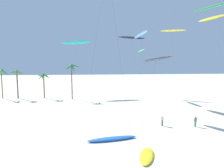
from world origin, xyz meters
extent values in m
cylinder|color=olive|center=(-27.81, 48.03, 3.87)|extent=(0.28, 0.28, 7.75)
cone|color=#33843D|center=(-26.77, 47.84, 6.97)|extent=(2.51, 1.01, 2.02)
cone|color=#33843D|center=(-27.44, 48.92, 6.85)|extent=(1.40, 2.34, 2.21)
cone|color=#33843D|center=(-27.33, 46.88, 7.33)|extent=(1.55, 2.68, 1.38)
cylinder|color=brown|center=(-23.71, 47.62, 3.75)|extent=(0.37, 0.37, 7.49)
cone|color=#33843D|center=(-22.84, 47.44, 7.08)|extent=(2.08, 0.94, 1.33)
cone|color=#33843D|center=(-23.30, 48.18, 6.81)|extent=(1.52, 1.77, 1.76)
cone|color=#33843D|center=(-23.91, 48.28, 6.81)|extent=(1.06, 1.87, 1.77)
cone|color=#33843D|center=(-24.31, 48.03, 6.85)|extent=(1.83, 1.51, 1.71)
cone|color=#33843D|center=(-24.50, 47.18, 7.12)|extent=(2.04, 1.46, 1.26)
cone|color=#33843D|center=(-23.85, 46.69, 7.21)|extent=(0.85, 2.09, 1.10)
cone|color=#33843D|center=(-22.99, 47.00, 7.26)|extent=(1.91, 1.74, 1.01)
cylinder|color=brown|center=(-16.74, 47.17, 3.21)|extent=(0.32, 0.32, 6.41)
cone|color=#287533|center=(-15.88, 47.29, 5.82)|extent=(2.11, 0.85, 1.65)
cone|color=#287533|center=(-16.27, 48.06, 6.12)|extent=(1.51, 2.19, 1.13)
cone|color=#287533|center=(-17.02, 48.03, 5.87)|extent=(1.18, 2.16, 1.56)
cone|color=#287533|center=(-17.71, 47.51, 6.17)|extent=(2.24, 1.24, 1.03)
cone|color=#287533|center=(-17.45, 46.82, 5.71)|extent=(1.99, 1.36, 1.82)
cone|color=#287533|center=(-16.81, 46.36, 5.74)|extent=(0.73, 2.02, 1.78)
cone|color=#287533|center=(-15.98, 46.50, 6.13)|extent=(2.01, 1.85, 1.11)
cylinder|color=brown|center=(-9.10, 44.68, 4.45)|extent=(0.28, 0.28, 8.90)
cone|color=#33843D|center=(-7.87, 44.58, 8.63)|extent=(2.61, 0.76, 1.10)
cone|color=#33843D|center=(-8.68, 45.68, 8.26)|extent=(1.45, 2.48, 1.77)
cone|color=#33843D|center=(-9.84, 45.64, 8.58)|extent=(2.03, 2.38, 1.19)
cone|color=#33843D|center=(-10.20, 44.62, 8.30)|extent=(2.50, 0.69, 1.71)
cone|color=#33843D|center=(-9.79, 43.85, 8.25)|extent=(2.00, 2.23, 1.78)
cone|color=#33843D|center=(-8.64, 43.87, 8.06)|extent=(1.58, 2.23, 2.11)
ellipsoid|color=green|center=(9.34, 45.18, 12.76)|extent=(0.95, 5.91, 1.08)
ellipsoid|color=#19B2B7|center=(9.34, 45.18, 12.78)|extent=(0.41, 6.00, 0.60)
cylinder|color=#4C4C51|center=(10.67, 42.55, 6.35)|extent=(2.69, 5.27, 12.70)
ellipsoid|color=black|center=(7.95, 51.73, 17.04)|extent=(7.98, 5.99, 1.98)
ellipsoid|color=purple|center=(7.95, 51.73, 17.07)|extent=(7.65, 5.48, 1.48)
cylinder|color=#4C4C51|center=(9.02, 48.00, 8.48)|extent=(2.17, 7.47, 16.97)
cylinder|color=#4C4C51|center=(-3.81, 19.47, 10.66)|extent=(3.47, 6.46, 21.32)
ellipsoid|color=#19B2B7|center=(-8.32, 53.51, 15.60)|extent=(8.95, 2.88, 1.79)
ellipsoid|color=blue|center=(-8.32, 53.51, 15.64)|extent=(9.01, 2.03, 1.17)
cylinder|color=#4C4C51|center=(-8.98, 52.43, 7.75)|extent=(1.33, 2.18, 15.51)
ellipsoid|color=green|center=(17.81, 26.75, 19.51)|extent=(8.05, 3.77, 2.39)
ellipsoid|color=blue|center=(17.81, 26.75, 19.54)|extent=(7.98, 3.11, 2.15)
ellipsoid|color=blue|center=(7.52, 38.94, 16.07)|extent=(2.58, 6.78, 2.05)
ellipsoid|color=purple|center=(7.52, 38.94, 16.10)|extent=(1.84, 6.67, 1.11)
cylinder|color=#4C4C51|center=(7.49, 37.28, 8.00)|extent=(0.07, 3.32, 16.00)
ellipsoid|color=yellow|center=(24.14, 58.78, 20.54)|extent=(8.80, 3.30, 0.80)
ellipsoid|color=orange|center=(24.14, 58.78, 20.57)|extent=(8.76, 2.44, 0.47)
cylinder|color=#4C4C51|center=(23.40, 55.93, 10.23)|extent=(1.50, 5.73, 20.47)
cylinder|color=#4C4C51|center=(-0.98, 14.66, 9.26)|extent=(1.52, 6.86, 18.53)
ellipsoid|color=yellow|center=(28.79, 44.57, 21.60)|extent=(5.18, 6.08, 1.80)
ellipsoid|color=#19B2B7|center=(28.79, 44.57, 21.63)|extent=(4.91, 5.82, 1.17)
cylinder|color=#4C4C51|center=(29.22, 39.97, 10.77)|extent=(0.87, 9.22, 21.54)
ellipsoid|color=black|center=(6.78, 25.57, 10.15)|extent=(4.26, 6.51, 1.42)
ellipsoid|color=orange|center=(6.78, 25.57, 10.18)|extent=(3.61, 6.21, 1.09)
cylinder|color=#4C4C51|center=(5.27, 23.60, 5.04)|extent=(3.04, 3.95, 10.09)
ellipsoid|color=blue|center=(-1.74, 16.58, 0.18)|extent=(6.36, 2.05, 0.36)
ellipsoid|color=#19B2B7|center=(-1.74, 16.58, 0.20)|extent=(2.93, 1.37, 0.21)
ellipsoid|color=yellow|center=(1.25, 11.90, 0.13)|extent=(2.77, 4.23, 0.25)
ellipsoid|color=green|center=(1.25, 11.90, 0.15)|extent=(1.76, 2.11, 0.15)
cylinder|color=#338E56|center=(11.11, 20.16, 0.41)|extent=(0.14, 0.14, 0.82)
cylinder|color=#338E56|center=(11.27, 20.19, 0.41)|extent=(0.14, 0.14, 0.82)
cube|color=#338C4C|center=(11.19, 20.17, 1.10)|extent=(0.33, 0.25, 0.56)
cylinder|color=tan|center=(10.99, 20.13, 1.06)|extent=(0.09, 0.09, 0.56)
cylinder|color=tan|center=(11.40, 20.21, 1.06)|extent=(0.09, 0.09, 0.56)
sphere|color=tan|center=(11.19, 20.17, 1.52)|extent=(0.21, 0.21, 0.21)
cylinder|color=slate|center=(6.37, 21.13, 0.44)|extent=(0.14, 0.14, 0.88)
cylinder|color=slate|center=(6.53, 21.17, 0.44)|extent=(0.14, 0.14, 0.88)
cube|color=white|center=(6.45, 21.15, 1.15)|extent=(0.34, 0.27, 0.54)
cylinder|color=beige|center=(6.25, 21.09, 1.11)|extent=(0.09, 0.09, 0.56)
cylinder|color=beige|center=(6.66, 21.20, 1.11)|extent=(0.09, 0.09, 0.56)
sphere|color=beige|center=(6.45, 21.15, 1.56)|extent=(0.21, 0.21, 0.21)
camera|label=1|loc=(-4.33, -6.31, 9.51)|focal=31.04mm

